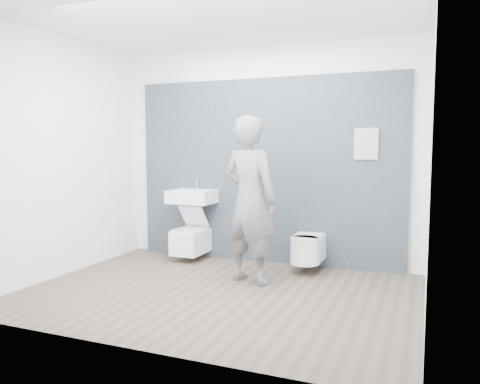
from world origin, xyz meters
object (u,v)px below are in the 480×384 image
at_px(toilet_square, 191,240).
at_px(toilet_rounded, 307,249).
at_px(washbasin, 192,196).
at_px(visitor, 250,200).

bearing_deg(toilet_square, toilet_rounded, -1.09).
distance_m(washbasin, visitor, 1.33).
xyz_separation_m(toilet_square, toilet_rounded, (1.60, -0.03, 0.01)).
relative_size(washbasin, visitor, 0.32).
bearing_deg(toilet_rounded, toilet_square, 178.91).
distance_m(washbasin, toilet_rounded, 1.71).
relative_size(toilet_rounded, visitor, 0.32).
distance_m(toilet_square, toilet_rounded, 1.61).
relative_size(washbasin, toilet_rounded, 1.00).
height_order(toilet_rounded, visitor, visitor).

